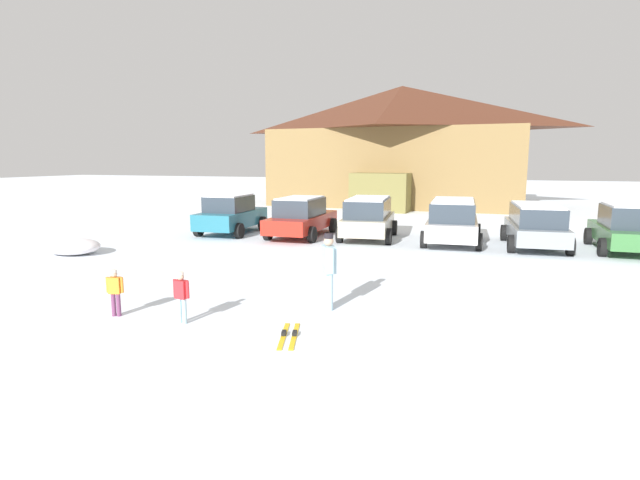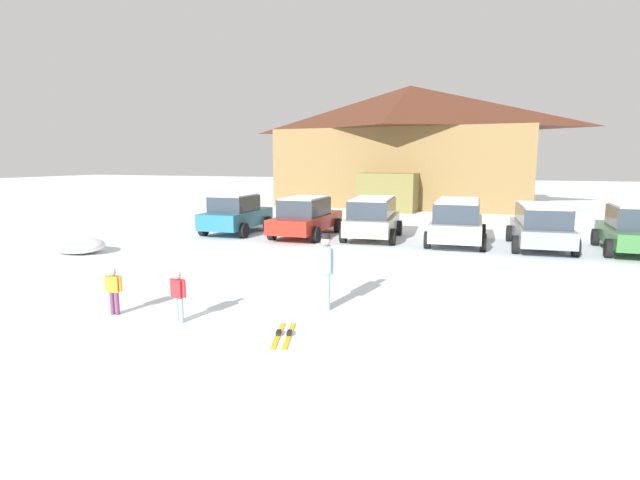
% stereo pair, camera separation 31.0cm
% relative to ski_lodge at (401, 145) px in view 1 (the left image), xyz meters
% --- Properties ---
extents(ground, '(160.00, 160.00, 0.00)m').
position_rel_ski_lodge_xyz_m(ground, '(3.10, -30.78, -4.27)').
color(ground, white).
extents(ski_lodge, '(17.97, 12.32, 8.42)m').
position_rel_ski_lodge_xyz_m(ski_lodge, '(0.00, 0.00, 0.00)').
color(ski_lodge, olive).
rests_on(ski_lodge, ground).
extents(parked_teal_hatchback, '(2.24, 4.11, 1.73)m').
position_rel_ski_lodge_xyz_m(parked_teal_hatchback, '(-4.45, -17.26, -3.41)').
color(parked_teal_hatchback, '#256B80').
rests_on(parked_teal_hatchback, ground).
extents(parked_red_sedan, '(2.17, 4.79, 1.68)m').
position_rel_ski_lodge_xyz_m(parked_red_sedan, '(-1.21, -17.07, -3.43)').
color(parked_red_sedan, '#B42519').
rests_on(parked_red_sedan, ground).
extents(parked_beige_suv, '(2.44, 4.34, 1.71)m').
position_rel_ski_lodge_xyz_m(parked_beige_suv, '(1.62, -16.80, -3.35)').
color(parked_beige_suv, '#AEA690').
rests_on(parked_beige_suv, ground).
extents(parked_silver_wagon, '(2.32, 4.59, 1.72)m').
position_rel_ski_lodge_xyz_m(parked_silver_wagon, '(4.97, -16.87, -3.35)').
color(parked_silver_wagon, '#BDBABC').
rests_on(parked_silver_wagon, ground).
extents(parked_grey_wagon, '(2.33, 4.60, 1.62)m').
position_rel_ski_lodge_xyz_m(parked_grey_wagon, '(7.93, -16.84, -3.39)').
color(parked_grey_wagon, gray).
rests_on(parked_grey_wagon, ground).
extents(parked_green_coupe, '(2.24, 4.20, 1.70)m').
position_rel_ski_lodge_xyz_m(parked_green_coupe, '(10.96, -16.76, -3.42)').
color(parked_green_coupe, '#377139').
rests_on(parked_green_coupe, ground).
extents(skier_adult_in_blue_parka, '(0.42, 0.54, 1.67)m').
position_rel_ski_lodge_xyz_m(skier_adult_in_blue_parka, '(3.06, -26.64, -3.33)').
color(skier_adult_in_blue_parka, '#97BBD2').
rests_on(skier_adult_in_blue_parka, ground).
extents(skier_child_in_orange_jacket, '(0.36, 0.20, 0.99)m').
position_rel_ski_lodge_xyz_m(skier_child_in_orange_jacket, '(-0.98, -28.52, -3.71)').
color(skier_child_in_orange_jacket, '#6C375B').
rests_on(skier_child_in_orange_jacket, ground).
extents(skier_child_in_red_jacket, '(0.39, 0.18, 1.05)m').
position_rel_ski_lodge_xyz_m(skier_child_in_red_jacket, '(0.60, -28.48, -3.68)').
color(skier_child_in_red_jacket, '#97B9C3').
rests_on(skier_child_in_red_jacket, ground).
extents(pair_of_skis, '(0.68, 1.42, 0.08)m').
position_rel_ski_lodge_xyz_m(pair_of_skis, '(2.89, -28.49, -4.25)').
color(pair_of_skis, gold).
rests_on(pair_of_skis, ground).
extents(plowed_snow_pile, '(2.01, 1.61, 0.55)m').
position_rel_ski_lodge_xyz_m(plowed_snow_pile, '(-7.28, -23.38, -3.99)').
color(plowed_snow_pile, white).
rests_on(plowed_snow_pile, ground).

